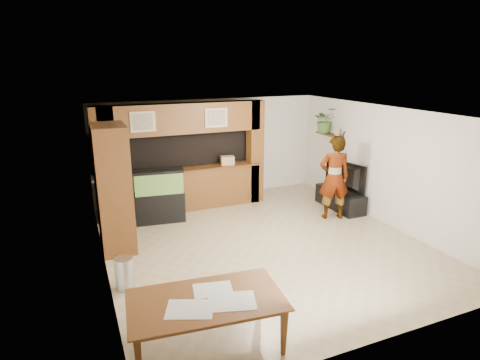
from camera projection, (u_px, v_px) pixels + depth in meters
name	position (u px, v px, depth m)	size (l,w,h in m)	color
floor	(263.00, 243.00, 8.06)	(6.50, 6.50, 0.00)	tan
ceiling	(265.00, 113.00, 7.33)	(6.50, 6.50, 0.00)	white
wall_back	(209.00, 149.00, 10.57)	(6.00, 6.00, 0.00)	silver
wall_left	(100.00, 201.00, 6.57)	(6.50, 6.50, 0.00)	silver
wall_right	(386.00, 166.00, 8.82)	(6.50, 6.50, 0.00)	silver
partition	(180.00, 156.00, 9.67)	(4.20, 0.99, 2.60)	brown
wall_clock	(94.00, 153.00, 7.30)	(0.05, 0.25, 0.25)	black
wall_shelf	(330.00, 134.00, 10.37)	(0.25, 0.90, 0.04)	#603117
pantry_cabinet	(113.00, 189.00, 7.54)	(0.60, 0.99, 2.42)	#603117
trash_can	(125.00, 274.00, 6.36)	(0.30, 0.30, 0.54)	#B2B2B7
aquarium	(159.00, 197.00, 9.00)	(1.10, 0.41, 1.22)	black
tv_stand	(340.00, 199.00, 9.94)	(0.52, 1.41, 0.47)	black
television	(342.00, 176.00, 9.77)	(1.22, 0.16, 0.70)	black
photo_frame	(337.00, 132.00, 10.07)	(0.03, 0.15, 0.20)	tan
potted_plant	(325.00, 120.00, 10.45)	(0.59, 0.51, 0.66)	#3E6C2B
person	(334.00, 178.00, 9.11)	(0.71, 0.46, 1.94)	tan
microphone	(343.00, 135.00, 8.71)	(0.04, 0.04, 0.16)	black
dining_table	(207.00, 324.00, 5.02)	(1.92, 1.07, 0.68)	#603117
newspaper_a	(232.00, 301.00, 4.91)	(0.58, 0.42, 0.01)	silver
newspaper_b	(190.00, 309.00, 4.75)	(0.55, 0.40, 0.01)	silver
newspaper_c	(213.00, 290.00, 5.16)	(0.50, 0.36, 0.01)	silver
counter_box	(227.00, 160.00, 9.97)	(0.32, 0.22, 0.22)	tan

